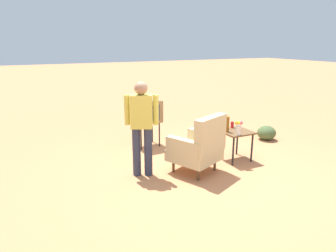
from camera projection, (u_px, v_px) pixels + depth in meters
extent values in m
plane|color=#C17A4C|center=(201.00, 172.00, 5.52)|extent=(60.00, 60.00, 0.00)
cylinder|color=brown|center=(191.00, 158.00, 5.90)|extent=(0.05, 0.05, 0.22)
cylinder|color=brown|center=(173.00, 166.00, 5.51)|extent=(0.05, 0.05, 0.22)
cylinder|color=brown|center=(215.00, 165.00, 5.57)|extent=(0.05, 0.05, 0.22)
cylinder|color=brown|center=(198.00, 174.00, 5.18)|extent=(0.05, 0.05, 0.22)
cube|color=#CCB784|center=(194.00, 154.00, 5.49)|extent=(1.00, 1.00, 0.20)
cube|color=#CCB784|center=(211.00, 135.00, 5.18)|extent=(0.76, 0.45, 0.64)
cube|color=#CCB784|center=(205.00, 138.00, 5.66)|extent=(0.40, 0.68, 0.26)
cube|color=#CCB784|center=(184.00, 147.00, 5.19)|extent=(0.40, 0.68, 0.26)
cylinder|color=black|center=(237.00, 141.00, 6.33)|extent=(0.04, 0.04, 0.56)
cylinder|color=black|center=(219.00, 144.00, 6.14)|extent=(0.04, 0.04, 0.56)
cylinder|color=black|center=(252.00, 148.00, 5.95)|extent=(0.04, 0.04, 0.56)
cylinder|color=black|center=(233.00, 151.00, 5.75)|extent=(0.04, 0.04, 0.56)
cube|color=brown|center=(236.00, 132.00, 5.97)|extent=(0.56, 0.56, 0.03)
cylinder|color=black|center=(141.00, 137.00, 6.62)|extent=(0.03, 0.03, 0.55)
cylinder|color=black|center=(159.00, 134.00, 6.82)|extent=(0.03, 0.03, 0.55)
cylinder|color=black|center=(135.00, 133.00, 6.92)|extent=(0.03, 0.03, 0.55)
cylinder|color=black|center=(152.00, 130.00, 7.13)|extent=(0.03, 0.03, 0.55)
cube|color=olive|center=(146.00, 111.00, 6.74)|extent=(0.62, 0.47, 0.48)
cube|color=#383D3F|center=(151.00, 113.00, 6.54)|extent=(0.42, 0.03, 0.34)
cylinder|color=#2D3347|center=(148.00, 152.00, 5.31)|extent=(0.14, 0.14, 0.86)
cylinder|color=#2D3347|center=(137.00, 152.00, 5.30)|extent=(0.14, 0.14, 0.86)
cube|color=#D6C64C|center=(141.00, 111.00, 5.12)|extent=(0.42, 0.35, 0.56)
cylinder|color=#D6C64C|center=(156.00, 110.00, 5.11)|extent=(0.09, 0.09, 0.50)
cylinder|color=#D6C64C|center=(127.00, 110.00, 5.10)|extent=(0.09, 0.09, 0.50)
sphere|color=#A37556|center=(141.00, 88.00, 5.01)|extent=(0.22, 0.22, 0.22)
cylinder|color=red|center=(232.00, 125.00, 6.18)|extent=(0.07, 0.07, 0.12)
cylinder|color=blue|center=(238.00, 128.00, 5.95)|extent=(0.07, 0.07, 0.12)
cylinder|color=brown|center=(227.00, 124.00, 5.86)|extent=(0.07, 0.07, 0.30)
cylinder|color=silver|center=(238.00, 130.00, 5.69)|extent=(0.09, 0.09, 0.18)
sphere|color=yellow|center=(239.00, 123.00, 5.65)|extent=(0.07, 0.07, 0.07)
sphere|color=#E04C66|center=(241.00, 123.00, 5.66)|extent=(0.07, 0.07, 0.07)
sphere|color=orange|center=(237.00, 123.00, 5.65)|extent=(0.07, 0.07, 0.07)
ellipsoid|color=#475B33|center=(266.00, 133.00, 7.32)|extent=(0.44, 0.44, 0.34)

